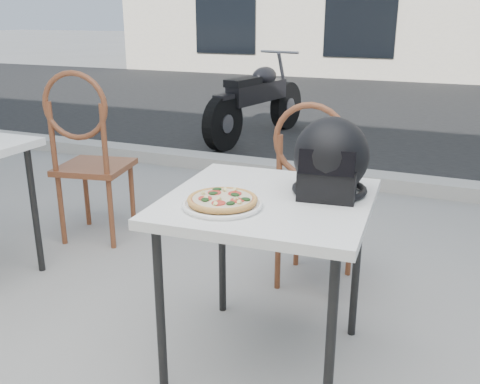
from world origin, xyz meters
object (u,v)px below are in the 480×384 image
at_px(pizza, 222,199).
at_px(motorcycle, 258,102).
at_px(cafe_chair_main, 314,188).
at_px(cafe_chair_side, 87,149).
at_px(helmet, 331,161).
at_px(cafe_table_main, 268,214).
at_px(plate, 222,205).

height_order(pizza, motorcycle, motorcycle).
bearing_deg(motorcycle, pizza, -59.84).
height_order(cafe_chair_main, cafe_chair_side, cafe_chair_side).
bearing_deg(helmet, cafe_table_main, -152.25).
xyz_separation_m(cafe_table_main, plate, (-0.12, -0.17, 0.08)).
distance_m(cafe_table_main, cafe_chair_main, 0.72).
xyz_separation_m(pizza, helmet, (0.33, 0.31, 0.11)).
bearing_deg(cafe_chair_side, cafe_chair_main, 166.03).
distance_m(plate, helmet, 0.47).
xyz_separation_m(cafe_table_main, cafe_chair_main, (-0.01, 0.71, -0.11)).
xyz_separation_m(plate, cafe_chair_main, (0.11, 0.88, -0.18)).
height_order(pizza, cafe_chair_main, cafe_chair_main).
distance_m(cafe_chair_side, motorcycle, 3.29).
height_order(pizza, cafe_chair_side, cafe_chair_side).
distance_m(cafe_table_main, plate, 0.22).
bearing_deg(cafe_chair_side, helmet, 148.16).
height_order(plate, pizza, pizza).
xyz_separation_m(cafe_table_main, helmet, (0.21, 0.14, 0.20)).
bearing_deg(helmet, cafe_chair_main, 103.64).
xyz_separation_m(cafe_chair_side, motorcycle, (-0.12, 3.28, -0.18)).
bearing_deg(cafe_table_main, helmet, 34.65).
bearing_deg(plate, pizza, 56.01).
height_order(helmet, motorcycle, helmet).
relative_size(helmet, cafe_chair_side, 0.31).
xyz_separation_m(plate, motorcycle, (-1.50, 4.23, -0.32)).
relative_size(cafe_chair_side, motorcycle, 0.56).
height_order(plate, motorcycle, motorcycle).
bearing_deg(cafe_table_main, cafe_chair_main, 90.55).
relative_size(pizza, cafe_chair_side, 0.30).
xyz_separation_m(pizza, cafe_chair_side, (-1.38, 0.95, -0.15)).
relative_size(cafe_chair_main, motorcycle, 0.51).
relative_size(cafe_table_main, cafe_chair_main, 0.81).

